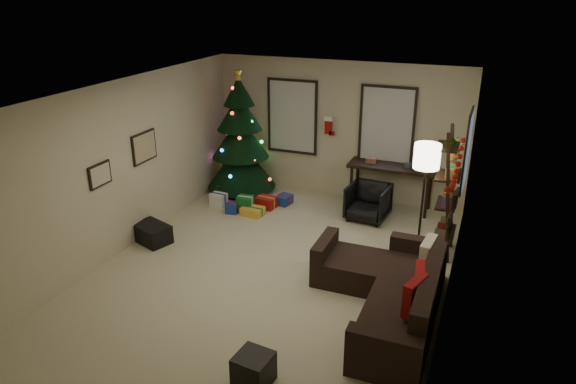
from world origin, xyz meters
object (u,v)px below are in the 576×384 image
object	(u,v)px
christmas_tree	(240,142)
bookshelf	(448,196)
sofa	(392,292)
desk	(392,170)
desk_chair	(368,202)

from	to	relation	value
christmas_tree	bookshelf	size ratio (longest dim) A/B	1.25
sofa	bookshelf	world-z (taller)	bookshelf
sofa	bookshelf	bearing A→B (deg)	76.57
christmas_tree	sofa	distance (m)	4.88
desk	bookshelf	world-z (taller)	bookshelf
sofa	desk_chair	size ratio (longest dim) A/B	3.85
desk_chair	bookshelf	world-z (taller)	bookshelf
sofa	desk_chair	xyz separation A→B (m)	(-0.98, 2.70, 0.06)
desk	desk_chair	distance (m)	0.82
christmas_tree	sofa	bearing A→B (deg)	-39.46
sofa	bookshelf	xyz separation A→B (m)	(0.44, 1.85, 0.72)
desk	bookshelf	distance (m)	1.90
desk_chair	bookshelf	bearing A→B (deg)	-25.43
christmas_tree	desk	distance (m)	3.04
christmas_tree	desk	xyz separation A→B (m)	(3.01, 0.28, -0.30)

